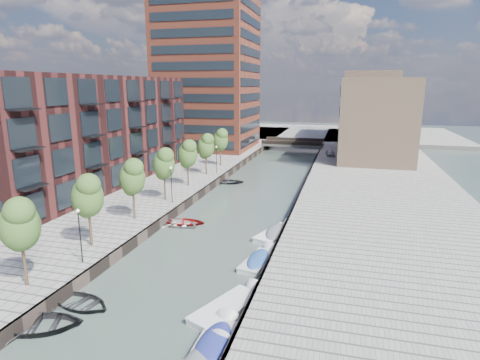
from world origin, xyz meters
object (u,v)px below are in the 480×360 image
at_px(tree_4, 187,153).
at_px(motorboat_0, 215,343).
at_px(tree_1, 87,195).
at_px(tree_5, 206,145).
at_px(sloop_0, 41,329).
at_px(tree_6, 220,139).
at_px(tree_3, 164,163).
at_px(sloop_1, 82,306).
at_px(sloop_2, 186,224).
at_px(motorboat_2, 234,305).
at_px(sloop_3, 180,226).
at_px(sloop_4, 229,183).
at_px(motorboat_3, 260,259).
at_px(tree_2, 132,176).
at_px(tree_0, 19,223).
at_px(bridge, 293,143).
at_px(motorboat_4, 279,232).
at_px(car, 330,153).

bearing_deg(tree_4, motorboat_0, -65.45).
height_order(tree_1, tree_5, same).
bearing_deg(sloop_0, tree_5, -16.61).
relative_size(tree_4, tree_6, 1.00).
height_order(tree_3, sloop_0, tree_3).
relative_size(sloop_1, sloop_2, 1.06).
height_order(tree_6, motorboat_2, tree_6).
height_order(sloop_3, sloop_4, sloop_4).
bearing_deg(motorboat_3, motorboat_0, -90.47).
bearing_deg(tree_5, tree_1, -90.00).
relative_size(tree_2, motorboat_3, 1.17).
distance_m(tree_0, sloop_3, 17.08).
height_order(sloop_1, sloop_2, sloop_1).
relative_size(sloop_1, sloop_3, 1.02).
bearing_deg(tree_6, bridge, 71.90).
distance_m(tree_0, tree_5, 35.00).
height_order(tree_3, tree_6, same).
relative_size(sloop_0, motorboat_4, 0.83).
bearing_deg(tree_6, sloop_4, -63.84).
bearing_deg(motorboat_2, tree_6, 108.75).
bearing_deg(bridge, tree_4, -102.00).
bearing_deg(tree_5, car, 51.24).
height_order(tree_0, tree_1, same).
bearing_deg(sloop_1, motorboat_4, -21.38).
relative_size(sloop_0, car, 1.38).
xyz_separation_m(tree_2, sloop_1, (3.92, -13.87, -5.31)).
bearing_deg(car, tree_2, -120.45).
height_order(tree_0, sloop_1, tree_0).
relative_size(tree_2, tree_5, 1.00).
bearing_deg(tree_0, sloop_2, 75.22).
relative_size(sloop_2, motorboat_0, 0.77).
bearing_deg(tree_0, tree_6, 90.00).
height_order(tree_0, motorboat_2, tree_0).
height_order(tree_0, tree_4, same).
relative_size(bridge, tree_3, 2.18).
height_order(tree_6, sloop_3, tree_6).
xyz_separation_m(tree_5, sloop_1, (3.92, -34.87, -5.31)).
relative_size(bridge, tree_5, 2.18).
bearing_deg(tree_1, tree_0, -90.00).
relative_size(tree_0, tree_4, 1.00).
xyz_separation_m(tree_6, sloop_1, (3.92, -41.87, -5.31)).
bearing_deg(tree_5, tree_4, -90.00).
distance_m(tree_2, motorboat_3, 15.19).
relative_size(sloop_0, sloop_1, 1.15).
relative_size(sloop_4, motorboat_2, 0.72).
xyz_separation_m(tree_2, car, (17.00, 42.18, -3.70)).
relative_size(tree_0, motorboat_0, 1.13).
bearing_deg(sloop_2, tree_0, 159.13).
distance_m(tree_3, motorboat_2, 23.40).
relative_size(sloop_4, motorboat_4, 0.72).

